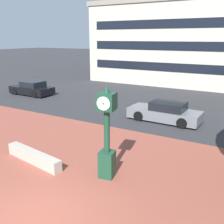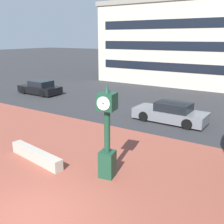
% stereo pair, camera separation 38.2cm
% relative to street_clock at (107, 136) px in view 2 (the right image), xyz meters
% --- Properties ---
extents(ground_plane, '(200.00, 200.00, 0.00)m').
position_rel_street_clock_xyz_m(ground_plane, '(-0.60, -3.26, -1.68)').
color(ground_plane, '#2D2D30').
extents(plaza_brick_paving, '(44.00, 12.39, 0.01)m').
position_rel_street_clock_xyz_m(plaza_brick_paving, '(-0.60, -1.06, -1.67)').
color(plaza_brick_paving, brown).
rests_on(plaza_brick_paving, ground).
extents(planter_wall, '(3.22, 0.87, 0.50)m').
position_rel_street_clock_xyz_m(planter_wall, '(-3.34, -0.55, -1.43)').
color(planter_wall, '#ADA393').
rests_on(planter_wall, ground).
extents(street_clock, '(0.71, 0.75, 3.61)m').
position_rel_street_clock_xyz_m(street_clock, '(0.00, 0.00, 0.00)').
color(street_clock, '#19422D').
rests_on(street_clock, ground).
extents(car_street_near, '(4.58, 1.96, 1.28)m').
position_rel_street_clock_xyz_m(car_street_near, '(-0.40, 7.83, -1.11)').
color(car_street_near, slate).
rests_on(car_street_near, ground).
extents(car_street_mid, '(4.17, 2.00, 1.28)m').
position_rel_street_clock_xyz_m(car_street_mid, '(-13.86, 9.40, -1.11)').
color(car_street_mid, black).
rests_on(car_street_mid, ground).
extents(civic_building, '(22.02, 12.76, 9.16)m').
position_rel_street_clock_xyz_m(civic_building, '(-3.20, 25.38, 2.91)').
color(civic_building, beige).
rests_on(civic_building, ground).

